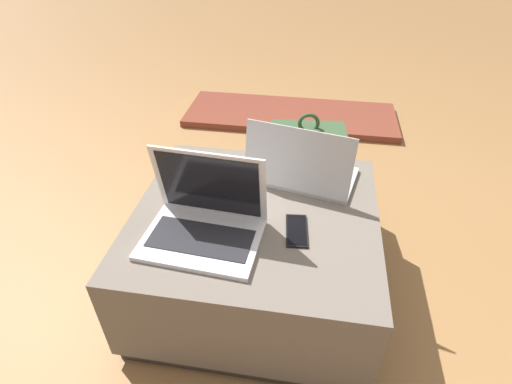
% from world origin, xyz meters
% --- Properties ---
extents(ground_plane, '(14.00, 14.00, 0.00)m').
position_xyz_m(ground_plane, '(0.00, 0.00, 0.00)').
color(ground_plane, '#9E7042').
extents(ottoman, '(0.81, 0.77, 0.38)m').
position_xyz_m(ottoman, '(0.00, 0.00, 0.19)').
color(ottoman, '#3D3832').
rests_on(ottoman, ground_plane).
extents(laptop_near, '(0.37, 0.28, 0.27)m').
position_xyz_m(laptop_near, '(-0.14, -0.13, 0.44)').
color(laptop_near, silver).
rests_on(laptop_near, ottoman).
extents(laptop_far, '(0.42, 0.31, 0.24)m').
position_xyz_m(laptop_far, '(0.13, 0.20, 0.43)').
color(laptop_far, '#B7B7BC').
rests_on(laptop_far, ottoman).
extents(cell_phone, '(0.08, 0.15, 0.01)m').
position_xyz_m(cell_phone, '(0.14, -0.07, 0.39)').
color(cell_phone, black).
rests_on(cell_phone, ottoman).
extents(backpack, '(0.33, 0.21, 0.51)m').
position_xyz_m(backpack, '(0.14, 0.52, 0.21)').
color(backpack, '#385133').
rests_on(backpack, ground_plane).
extents(fireplace_hearth, '(1.40, 0.50, 0.04)m').
position_xyz_m(fireplace_hearth, '(0.00, 1.48, 0.02)').
color(fireplace_hearth, brown).
rests_on(fireplace_hearth, ground_plane).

